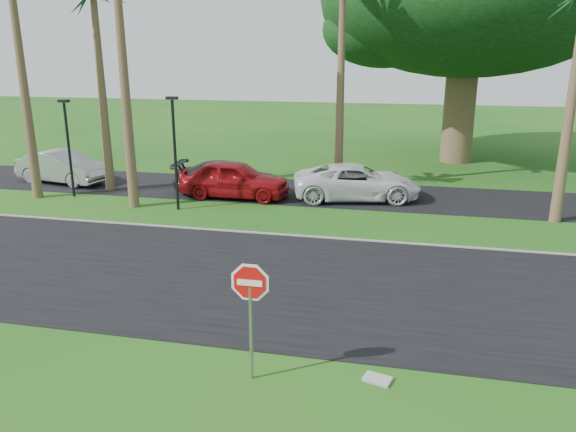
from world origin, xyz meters
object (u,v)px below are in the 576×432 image
(car_minivan, at_px, (357,182))
(stop_sign_near, at_px, (250,298))
(car_red, at_px, (235,179))
(car_silver, at_px, (62,167))
(car_dark, at_px, (230,179))

(car_minivan, bearing_deg, stop_sign_near, 165.97)
(car_red, bearing_deg, car_silver, 84.54)
(stop_sign_near, xyz_separation_m, car_red, (-4.77, 13.89, -0.94))
(car_silver, xyz_separation_m, car_minivan, (14.68, -0.08, -0.02))
(stop_sign_near, xyz_separation_m, car_dark, (-5.14, 14.40, -1.03))
(car_silver, bearing_deg, car_dark, -81.52)
(car_red, height_order, car_minivan, car_red)
(car_silver, bearing_deg, car_minivan, -79.13)
(car_red, xyz_separation_m, car_minivan, (5.39, 0.85, -0.06))
(car_red, bearing_deg, car_minivan, -80.71)
(car_dark, height_order, car_minivan, car_minivan)
(car_dark, bearing_deg, stop_sign_near, -165.11)
(car_silver, relative_size, car_dark, 0.94)
(stop_sign_near, bearing_deg, car_dark, 109.64)
(car_silver, xyz_separation_m, car_red, (9.28, -0.93, 0.04))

